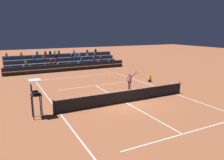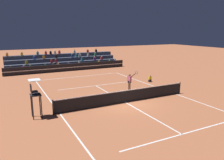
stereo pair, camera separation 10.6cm
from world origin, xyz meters
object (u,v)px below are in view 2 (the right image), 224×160
(umpire_chair, at_px, (35,94))
(ball_kid_courtside, at_px, (150,79))
(tennis_player, at_px, (130,81))
(tennis_ball, at_px, (94,78))

(umpire_chair, bearing_deg, ball_kid_courtside, 21.10)
(tennis_player, height_order, tennis_ball, tennis_player)
(ball_kid_courtside, bearing_deg, tennis_ball, 138.14)
(tennis_player, bearing_deg, umpire_chair, -162.58)
(tennis_player, bearing_deg, ball_kid_courtside, 28.64)
(ball_kid_courtside, bearing_deg, tennis_player, -151.36)
(ball_kid_courtside, height_order, tennis_player, tennis_player)
(ball_kid_courtside, relative_size, tennis_player, 0.39)
(umpire_chair, relative_size, ball_kid_courtside, 3.16)
(umpire_chair, distance_m, tennis_player, 9.75)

